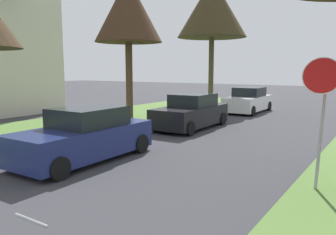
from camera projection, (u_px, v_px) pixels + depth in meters
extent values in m
cylinder|color=#9EA0A5|center=(320.00, 139.00, 7.57)|extent=(0.07, 0.56, 2.21)
cylinder|color=white|center=(322.00, 76.00, 7.11)|extent=(0.81, 0.23, 0.79)
cylinder|color=red|center=(322.00, 76.00, 7.11)|extent=(0.77, 0.23, 0.75)
cylinder|color=#4E3827|center=(129.00, 83.00, 16.90)|extent=(0.35, 0.35, 3.98)
cone|color=#3E2A1B|center=(128.00, 10.00, 16.39)|extent=(3.33, 3.33, 3.12)
cylinder|color=#4E3827|center=(120.00, 29.00, 16.75)|extent=(0.26, 1.13, 1.45)
cylinder|color=#4E3827|center=(136.00, 31.00, 16.28)|extent=(0.17, 1.05, 1.16)
cylinder|color=#4E3827|center=(133.00, 28.00, 16.26)|extent=(0.36, 0.86, 1.35)
cylinder|color=#474027|center=(211.00, 73.00, 22.98)|extent=(0.35, 0.35, 4.80)
cone|color=#39301B|center=(212.00, 8.00, 22.37)|extent=(4.64, 4.64, 3.85)
cylinder|color=#474027|center=(207.00, 29.00, 22.43)|extent=(0.81, 0.60, 1.11)
cylinder|color=#474027|center=(200.00, 29.00, 22.76)|extent=(0.74, 1.68, 1.25)
cube|color=navy|center=(84.00, 141.00, 9.98)|extent=(1.92, 4.44, 0.85)
cube|color=black|center=(88.00, 117.00, 10.06)|extent=(1.65, 2.06, 0.56)
cylinder|color=black|center=(59.00, 169.00, 8.18)|extent=(0.21, 0.60, 0.60)
cylinder|color=black|center=(16.00, 158.00, 9.10)|extent=(0.21, 0.60, 0.60)
cylinder|color=black|center=(141.00, 144.00, 10.93)|extent=(0.21, 0.60, 0.60)
cylinder|color=black|center=(102.00, 138.00, 11.86)|extent=(0.21, 0.60, 0.60)
cube|color=black|center=(191.00, 115.00, 15.53)|extent=(1.92, 4.44, 0.85)
cube|color=black|center=(193.00, 100.00, 15.62)|extent=(1.65, 2.06, 0.56)
cylinder|color=black|center=(190.00, 129.00, 13.73)|extent=(0.21, 0.60, 0.60)
cylinder|color=black|center=(155.00, 125.00, 14.66)|extent=(0.21, 0.60, 0.60)
cylinder|color=black|center=(222.00, 119.00, 16.49)|extent=(0.21, 0.60, 0.60)
cylinder|color=black|center=(191.00, 116.00, 17.41)|extent=(0.21, 0.60, 0.60)
cube|color=white|center=(248.00, 103.00, 21.32)|extent=(1.92, 4.44, 0.85)
cube|color=black|center=(249.00, 92.00, 21.40)|extent=(1.65, 2.06, 0.56)
cylinder|color=black|center=(252.00, 111.00, 19.52)|extent=(0.21, 0.60, 0.60)
cylinder|color=black|center=(225.00, 109.00, 20.45)|extent=(0.21, 0.60, 0.60)
cylinder|color=black|center=(269.00, 106.00, 22.27)|extent=(0.21, 0.60, 0.60)
cylinder|color=black|center=(244.00, 105.00, 23.20)|extent=(0.21, 0.60, 0.60)
cylinder|color=#9EA0A5|center=(31.00, 220.00, 3.90)|extent=(0.60, 0.05, 0.04)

